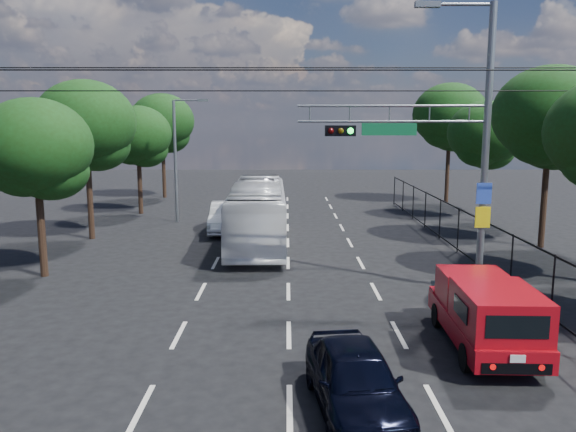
{
  "coord_description": "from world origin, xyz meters",
  "views": [
    {
      "loc": [
        -0.06,
        -10.55,
        5.67
      ],
      "look_at": [
        -0.02,
        6.92,
        2.8
      ],
      "focal_mm": 35.0,
      "sensor_mm": 36.0,
      "label": 1
    }
  ],
  "objects_px": {
    "navy_hatchback": "(355,379)",
    "white_van": "(227,217)",
    "signal_mast": "(449,137)",
    "white_bus": "(258,213)",
    "red_pickup": "(485,312)"
  },
  "relations": [
    {
      "from": "red_pickup",
      "to": "white_bus",
      "type": "xyz_separation_m",
      "value": [
        -6.39,
        12.61,
        0.51
      ]
    },
    {
      "from": "white_bus",
      "to": "navy_hatchback",
      "type": "bearing_deg",
      "value": -81.51
    },
    {
      "from": "navy_hatchback",
      "to": "white_van",
      "type": "relative_size",
      "value": 0.84
    },
    {
      "from": "navy_hatchback",
      "to": "white_van",
      "type": "height_order",
      "value": "white_van"
    },
    {
      "from": "signal_mast",
      "to": "white_bus",
      "type": "xyz_separation_m",
      "value": [
        -6.71,
        7.68,
        -3.76
      ]
    },
    {
      "from": "navy_hatchback",
      "to": "signal_mast",
      "type": "bearing_deg",
      "value": 57.36
    },
    {
      "from": "white_van",
      "to": "navy_hatchback",
      "type": "bearing_deg",
      "value": -78.6
    },
    {
      "from": "navy_hatchback",
      "to": "white_van",
      "type": "distance_m",
      "value": 19.51
    },
    {
      "from": "white_bus",
      "to": "white_van",
      "type": "xyz_separation_m",
      "value": [
        -1.8,
        3.15,
        -0.7
      ]
    },
    {
      "from": "signal_mast",
      "to": "white_bus",
      "type": "height_order",
      "value": "signal_mast"
    },
    {
      "from": "red_pickup",
      "to": "white_bus",
      "type": "relative_size",
      "value": 0.47
    },
    {
      "from": "white_bus",
      "to": "white_van",
      "type": "height_order",
      "value": "white_bus"
    },
    {
      "from": "red_pickup",
      "to": "white_van",
      "type": "height_order",
      "value": "red_pickup"
    },
    {
      "from": "signal_mast",
      "to": "white_bus",
      "type": "bearing_deg",
      "value": 131.12
    },
    {
      "from": "signal_mast",
      "to": "white_van",
      "type": "height_order",
      "value": "signal_mast"
    }
  ]
}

